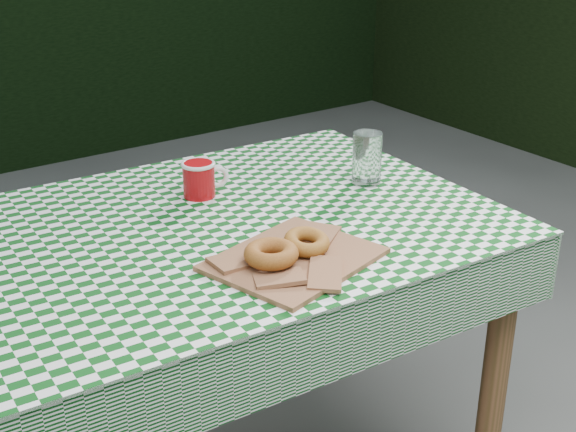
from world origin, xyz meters
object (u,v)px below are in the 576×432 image
object	(u,v)px
table	(209,379)
drinking_glass	(367,158)
paper_bag	(294,258)
coffee_mug	(199,179)

from	to	relation	value
table	drinking_glass	xyz separation A→B (m)	(0.45, -0.00, 0.44)
table	paper_bag	xyz separation A→B (m)	(0.07, -0.24, 0.39)
coffee_mug	table	bearing A→B (deg)	-104.27
paper_bag	coffee_mug	size ratio (longest dim) A/B	2.07
paper_bag	drinking_glass	xyz separation A→B (m)	(0.38, 0.24, 0.05)
coffee_mug	drinking_glass	distance (m)	0.40
table	drinking_glass	bearing A→B (deg)	2.69
table	drinking_glass	world-z (taller)	drinking_glass
paper_bag	drinking_glass	size ratio (longest dim) A/B	2.41
drinking_glass	coffee_mug	bearing A→B (deg)	157.29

